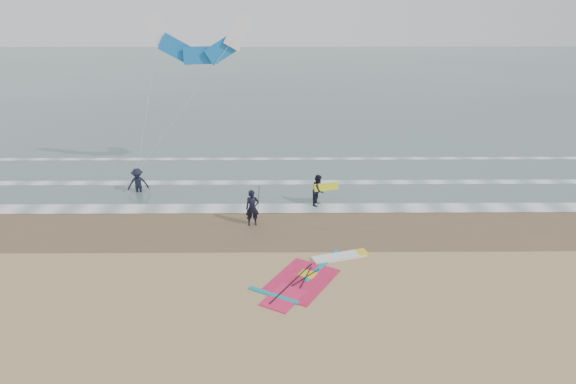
{
  "coord_description": "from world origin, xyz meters",
  "views": [
    {
      "loc": [
        -0.53,
        -16.04,
        10.54
      ],
      "look_at": [
        -0.36,
        5.0,
        2.2
      ],
      "focal_mm": 32.0,
      "sensor_mm": 36.0,
      "label": 1
    }
  ],
  "objects_px": {
    "surf_kite": "(200,44)",
    "windsurf_rig": "(313,274)",
    "person_wading": "(137,178)",
    "person_walking": "(318,190)",
    "person_standing": "(252,208)"
  },
  "relations": [
    {
      "from": "person_wading",
      "to": "surf_kite",
      "type": "distance_m",
      "value": 8.15
    },
    {
      "from": "person_standing",
      "to": "person_walking",
      "type": "bearing_deg",
      "value": 26.98
    },
    {
      "from": "person_walking",
      "to": "person_wading",
      "type": "xyz_separation_m",
      "value": [
        -9.85,
        1.77,
        0.06
      ]
    },
    {
      "from": "person_wading",
      "to": "surf_kite",
      "type": "xyz_separation_m",
      "value": [
        3.43,
        2.77,
        6.85
      ]
    },
    {
      "from": "surf_kite",
      "to": "person_walking",
      "type": "bearing_deg",
      "value": -35.29
    },
    {
      "from": "person_walking",
      "to": "person_standing",
      "type": "bearing_deg",
      "value": 149.01
    },
    {
      "from": "surf_kite",
      "to": "windsurf_rig",
      "type": "bearing_deg",
      "value": -63.59
    },
    {
      "from": "person_standing",
      "to": "person_walking",
      "type": "xyz_separation_m",
      "value": [
        3.29,
        2.44,
        -0.05
      ]
    },
    {
      "from": "person_standing",
      "to": "person_wading",
      "type": "distance_m",
      "value": 7.79
    },
    {
      "from": "person_walking",
      "to": "person_wading",
      "type": "distance_m",
      "value": 10.01
    },
    {
      "from": "windsurf_rig",
      "to": "person_standing",
      "type": "xyz_separation_m",
      "value": [
        -2.65,
        4.65,
        0.85
      ]
    },
    {
      "from": "person_walking",
      "to": "surf_kite",
      "type": "distance_m",
      "value": 10.47
    },
    {
      "from": "person_walking",
      "to": "surf_kite",
      "type": "relative_size",
      "value": 0.2
    },
    {
      "from": "person_walking",
      "to": "surf_kite",
      "type": "bearing_deg",
      "value": 77.22
    },
    {
      "from": "windsurf_rig",
      "to": "person_walking",
      "type": "relative_size",
      "value": 2.99
    }
  ]
}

